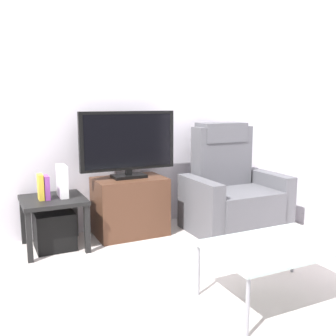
{
  "coord_description": "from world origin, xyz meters",
  "views": [
    {
      "loc": [
        -1.2,
        -2.66,
        1.3
      ],
      "look_at": [
        0.33,
        0.5,
        0.7
      ],
      "focal_mm": 41.65,
      "sensor_mm": 36.0,
      "label": 1
    }
  ],
  "objects_px": {
    "television": "(128,143)",
    "side_table": "(53,206)",
    "recliner_armchair": "(232,192)",
    "cell_phone": "(286,238)",
    "book_leftmost": "(41,187)",
    "book_middle": "(47,187)",
    "coffee_table": "(275,248)",
    "tv_stand": "(130,206)",
    "game_console": "(62,181)",
    "subwoofer_box": "(54,230)"
  },
  "relations": [
    {
      "from": "television",
      "to": "side_table",
      "type": "height_order",
      "value": "television"
    },
    {
      "from": "recliner_armchair",
      "to": "cell_phone",
      "type": "xyz_separation_m",
      "value": [
        -0.48,
        -1.32,
        0.01
      ]
    },
    {
      "from": "book_leftmost",
      "to": "book_middle",
      "type": "bearing_deg",
      "value": 0.0
    },
    {
      "from": "coffee_table",
      "to": "cell_phone",
      "type": "relative_size",
      "value": 6.0
    },
    {
      "from": "recliner_armchair",
      "to": "side_table",
      "type": "relative_size",
      "value": 2.0
    },
    {
      "from": "tv_stand",
      "to": "coffee_table",
      "type": "relative_size",
      "value": 0.76
    },
    {
      "from": "recliner_armchair",
      "to": "cell_phone",
      "type": "relative_size",
      "value": 7.2
    },
    {
      "from": "game_console",
      "to": "coffee_table",
      "type": "height_order",
      "value": "game_console"
    },
    {
      "from": "game_console",
      "to": "coffee_table",
      "type": "bearing_deg",
      "value": -56.44
    },
    {
      "from": "book_middle",
      "to": "cell_phone",
      "type": "relative_size",
      "value": 1.39
    },
    {
      "from": "game_console",
      "to": "cell_phone",
      "type": "height_order",
      "value": "game_console"
    },
    {
      "from": "recliner_armchair",
      "to": "television",
      "type": "bearing_deg",
      "value": 166.96
    },
    {
      "from": "tv_stand",
      "to": "side_table",
      "type": "bearing_deg",
      "value": -175.55
    },
    {
      "from": "book_leftmost",
      "to": "coffee_table",
      "type": "distance_m",
      "value": 2.01
    },
    {
      "from": "tv_stand",
      "to": "game_console",
      "type": "relative_size",
      "value": 2.38
    },
    {
      "from": "recliner_armchair",
      "to": "subwoofer_box",
      "type": "xyz_separation_m",
      "value": [
        -1.77,
        0.2,
        -0.2
      ]
    },
    {
      "from": "book_middle",
      "to": "game_console",
      "type": "relative_size",
      "value": 0.73
    },
    {
      "from": "tv_stand",
      "to": "book_middle",
      "type": "distance_m",
      "value": 0.84
    },
    {
      "from": "book_middle",
      "to": "cell_phone",
      "type": "bearing_deg",
      "value": -48.39
    },
    {
      "from": "television",
      "to": "subwoofer_box",
      "type": "bearing_deg",
      "value": -174.09
    },
    {
      "from": "recliner_armchair",
      "to": "subwoofer_box",
      "type": "relative_size",
      "value": 3.21
    },
    {
      "from": "side_table",
      "to": "subwoofer_box",
      "type": "relative_size",
      "value": 1.6
    },
    {
      "from": "side_table",
      "to": "cell_phone",
      "type": "height_order",
      "value": "side_table"
    },
    {
      "from": "book_middle",
      "to": "side_table",
      "type": "bearing_deg",
      "value": 21.48
    },
    {
      "from": "television",
      "to": "subwoofer_box",
      "type": "height_order",
      "value": "television"
    },
    {
      "from": "subwoofer_box",
      "to": "coffee_table",
      "type": "relative_size",
      "value": 0.37
    },
    {
      "from": "coffee_table",
      "to": "game_console",
      "type": "bearing_deg",
      "value": 123.56
    },
    {
      "from": "television",
      "to": "recliner_armchair",
      "type": "relative_size",
      "value": 0.88
    },
    {
      "from": "side_table",
      "to": "coffee_table",
      "type": "relative_size",
      "value": 0.6
    },
    {
      "from": "cell_phone",
      "to": "coffee_table",
      "type": "bearing_deg",
      "value": 177.52
    },
    {
      "from": "book_middle",
      "to": "cell_phone",
      "type": "xyz_separation_m",
      "value": [
        1.33,
        -1.5,
        -0.18
      ]
    },
    {
      "from": "tv_stand",
      "to": "cell_phone",
      "type": "distance_m",
      "value": 1.67
    },
    {
      "from": "subwoofer_box",
      "to": "game_console",
      "type": "height_order",
      "value": "game_console"
    },
    {
      "from": "side_table",
      "to": "game_console",
      "type": "bearing_deg",
      "value": 6.34
    },
    {
      "from": "side_table",
      "to": "subwoofer_box",
      "type": "bearing_deg",
      "value": 0.0
    },
    {
      "from": "television",
      "to": "game_console",
      "type": "distance_m",
      "value": 0.72
    },
    {
      "from": "game_console",
      "to": "television",
      "type": "bearing_deg",
      "value": 5.85
    },
    {
      "from": "subwoofer_box",
      "to": "game_console",
      "type": "relative_size",
      "value": 1.18
    },
    {
      "from": "television",
      "to": "side_table",
      "type": "bearing_deg",
      "value": -174.09
    },
    {
      "from": "book_leftmost",
      "to": "game_console",
      "type": "relative_size",
      "value": 0.79
    },
    {
      "from": "tv_stand",
      "to": "recliner_armchair",
      "type": "distance_m",
      "value": 1.06
    },
    {
      "from": "side_table",
      "to": "cell_phone",
      "type": "bearing_deg",
      "value": -49.87
    },
    {
      "from": "book_leftmost",
      "to": "television",
      "type": "bearing_deg",
      "value": 6.56
    },
    {
      "from": "tv_stand",
      "to": "television",
      "type": "height_order",
      "value": "television"
    },
    {
      "from": "book_leftmost",
      "to": "cell_phone",
      "type": "distance_m",
      "value": 2.05
    },
    {
      "from": "television",
      "to": "recliner_armchair",
      "type": "distance_m",
      "value": 1.19
    },
    {
      "from": "recliner_armchair",
      "to": "book_middle",
      "type": "relative_size",
      "value": 5.16
    },
    {
      "from": "book_middle",
      "to": "game_console",
      "type": "bearing_deg",
      "value": 12.03
    },
    {
      "from": "book_leftmost",
      "to": "side_table",
      "type": "bearing_deg",
      "value": 11.31
    },
    {
      "from": "television",
      "to": "side_table",
      "type": "xyz_separation_m",
      "value": [
        -0.74,
        -0.08,
        -0.52
      ]
    }
  ]
}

